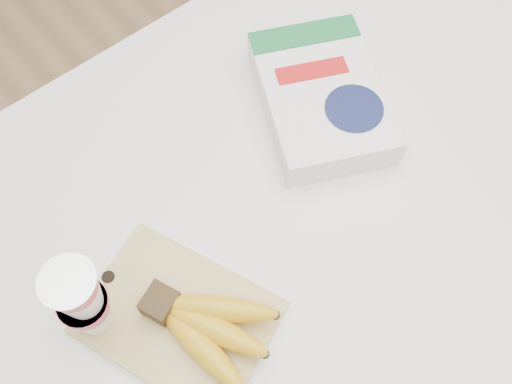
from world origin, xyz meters
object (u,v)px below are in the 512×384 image
Objects in this scene: yogurt_stack at (82,300)px; cereal_box at (321,97)px; table at (292,275)px; bananas at (207,326)px; cutting_board at (178,317)px.

yogurt_stack is 0.52m from cereal_box.
bananas reaches higher than table.
bananas is at bearing -127.90° from cereal_box.
cutting_board is 1.58× the size of yogurt_stack.
cutting_board is at bearing -169.41° from table.
bananas is 1.19× the size of yogurt_stack.
cereal_box is at bearing -2.01° from cutting_board.
table is at bearing -1.64° from yogurt_stack.
bananas reaches higher than cereal_box.
yogurt_stack reaches higher than bananas.
table is 0.63m from bananas.
bananas is at bearing -160.52° from table.
table is 0.74m from yogurt_stack.
table is 0.56m from cereal_box.
yogurt_stack is at bearing 178.36° from table.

